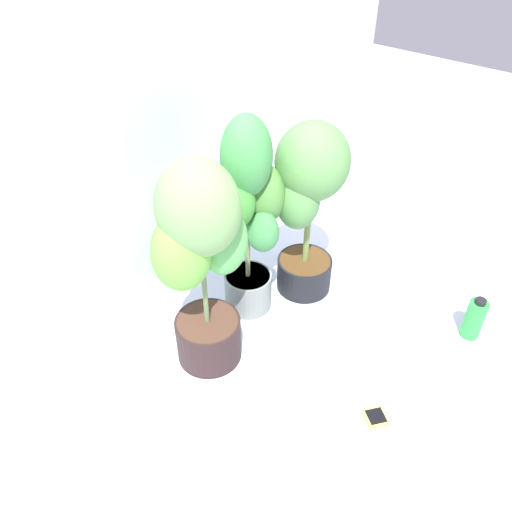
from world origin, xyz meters
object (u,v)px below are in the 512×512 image
at_px(potted_plant_back_right, 307,195).
at_px(hygrometer_box, 376,418).
at_px(nutrient_bottle, 474,319).
at_px(potted_plant_back_center, 249,208).
at_px(potted_plant_back_left, 201,254).

distance_m(potted_plant_back_right, hygrometer_box, 0.92).
bearing_deg(potted_plant_back_right, nutrient_bottle, -73.96).
distance_m(potted_plant_back_center, potted_plant_back_right, 0.28).
xyz_separation_m(potted_plant_back_right, hygrometer_box, (-0.43, -0.64, -0.50)).
relative_size(potted_plant_back_right, nutrient_bottle, 4.07).
height_order(potted_plant_back_left, potted_plant_back_right, potted_plant_back_left).
xyz_separation_m(potted_plant_back_center, potted_plant_back_right, (0.25, -0.11, -0.02)).
xyz_separation_m(potted_plant_back_left, nutrient_bottle, (0.80, -0.80, -0.44)).
distance_m(potted_plant_back_center, hygrometer_box, 0.94).
xyz_separation_m(potted_plant_back_right, nutrient_bottle, (0.21, -0.75, -0.42)).
relative_size(potted_plant_back_left, nutrient_bottle, 4.40).
xyz_separation_m(potted_plant_back_left, potted_plant_back_right, (0.59, -0.05, -0.02)).
relative_size(potted_plant_back_center, potted_plant_back_right, 1.10).
height_order(potted_plant_back_left, potted_plant_back_center, potted_plant_back_center).
bearing_deg(hygrometer_box, nutrient_bottle, -62.25).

